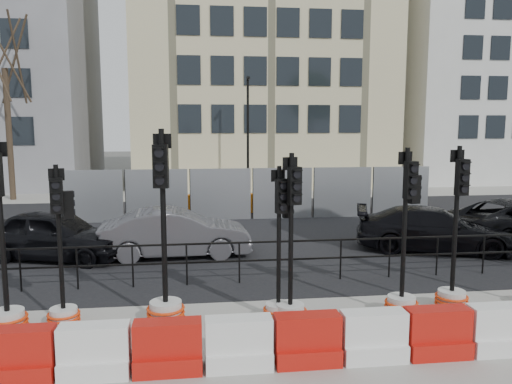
{
  "coord_description": "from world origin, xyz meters",
  "views": [
    {
      "loc": [
        -2.2,
        -9.89,
        3.66
      ],
      "look_at": [
        -0.59,
        3.0,
        1.9
      ],
      "focal_mm": 35.0,
      "sensor_mm": 36.0,
      "label": 1
    }
  ],
  "objects": [
    {
      "name": "ground",
      "position": [
        0.0,
        0.0,
        0.0
      ],
      "size": [
        120.0,
        120.0,
        0.0
      ],
      "primitive_type": "plane",
      "color": "#51514C",
      "rests_on": "ground"
    },
    {
      "name": "sidewalk_near",
      "position": [
        0.0,
        -3.0,
        0.01
      ],
      "size": [
        40.0,
        6.0,
        0.02
      ],
      "primitive_type": "cube",
      "color": "gray",
      "rests_on": "ground"
    },
    {
      "name": "road",
      "position": [
        0.0,
        7.0,
        0.01
      ],
      "size": [
        40.0,
        14.0,
        0.03
      ],
      "primitive_type": "cube",
      "color": "black",
      "rests_on": "ground"
    },
    {
      "name": "sidewalk_far",
      "position": [
        0.0,
        16.0,
        0.01
      ],
      "size": [
        40.0,
        4.0,
        0.02
      ],
      "primitive_type": "cube",
      "color": "gray",
      "rests_on": "ground"
    },
    {
      "name": "building_cream",
      "position": [
        2.0,
        21.99,
        9.0
      ],
      "size": [
        15.0,
        10.06,
        18.0
      ],
      "color": "#C7BF91",
      "rests_on": "ground"
    },
    {
      "name": "building_white",
      "position": [
        17.0,
        21.99,
        8.0
      ],
      "size": [
        12.0,
        9.06,
        16.0
      ],
      "color": "silver",
      "rests_on": "ground"
    },
    {
      "name": "kerb_railing",
      "position": [
        0.0,
        1.2,
        0.69
      ],
      "size": [
        18.0,
        0.04,
        1.0
      ],
      "color": "black",
      "rests_on": "ground"
    },
    {
      "name": "heras_fencing",
      "position": [
        0.57,
        9.86,
        0.65
      ],
      "size": [
        14.33,
        1.72,
        2.0
      ],
      "color": "#94979C",
      "rests_on": "ground"
    },
    {
      "name": "lamp_post_far",
      "position": [
        0.5,
        14.98,
        3.22
      ],
      "size": [
        0.12,
        0.56,
        6.0
      ],
      "color": "black",
      "rests_on": "ground"
    },
    {
      "name": "tree_bare_far",
      "position": [
        -11.0,
        15.5,
        6.65
      ],
      "size": [
        2.0,
        2.0,
        9.0
      ],
      "color": "#473828",
      "rests_on": "ground"
    },
    {
      "name": "barrier_row",
      "position": [
        0.0,
        -2.8,
        0.37
      ],
      "size": [
        14.65,
        0.5,
        0.8
      ],
      "color": "red",
      "rests_on": "ground"
    },
    {
      "name": "traffic_signal_a",
      "position": [
        -5.5,
        -1.04,
        0.71
      ],
      "size": [
        0.68,
        0.68,
        3.46
      ],
      "rotation": [
        0.0,
        0.0,
        -0.08
      ],
      "color": "silver",
      "rests_on": "ground"
    },
    {
      "name": "traffic_signal_b",
      "position": [
        -4.59,
        -0.86,
        0.71
      ],
      "size": [
        0.58,
        0.58,
        2.97
      ],
      "rotation": [
        0.0,
        0.0,
        0.17
      ],
      "color": "silver",
      "rests_on": "ground"
    },
    {
      "name": "traffic_signal_c",
      "position": [
        -2.76,
        -0.96,
        0.74
      ],
      "size": [
        0.71,
        0.71,
        3.59
      ],
      "rotation": [
        0.0,
        0.0,
        -0.13
      ],
      "color": "silver",
      "rests_on": "ground"
    },
    {
      "name": "traffic_signal_d",
      "position": [
        -0.67,
        -1.1,
        0.7
      ],
      "size": [
        0.58,
        0.58,
        2.92
      ],
      "rotation": [
        0.0,
        0.0,
        0.26
      ],
      "color": "silver",
      "rests_on": "ground"
    },
    {
      "name": "traffic_signal_e",
      "position": [
        -0.48,
        -1.24,
        0.65
      ],
      "size": [
        0.62,
        0.62,
        3.16
      ],
      "rotation": [
        0.0,
        0.0,
        0.3
      ],
      "color": "silver",
      "rests_on": "ground"
    },
    {
      "name": "traffic_signal_f",
      "position": [
        1.73,
        -1.12,
        0.77
      ],
      "size": [
        0.64,
        0.64,
        3.24
      ],
      "rotation": [
        0.0,
        0.0,
        0.25
      ],
      "color": "silver",
      "rests_on": "ground"
    },
    {
      "name": "traffic_signal_g",
      "position": [
        2.84,
        -0.93,
        0.67
      ],
      "size": [
        0.64,
        0.64,
        3.26
      ],
      "rotation": [
        0.0,
        0.0,
        0.13
      ],
      "color": "silver",
      "rests_on": "ground"
    },
    {
      "name": "car_a",
      "position": [
        -5.99,
        3.94,
        0.69
      ],
      "size": [
        3.93,
        4.97,
        1.38
      ],
      "primitive_type": "imported",
      "rotation": [
        0.0,
        0.0,
        1.27
      ],
      "color": "black",
      "rests_on": "ground"
    },
    {
      "name": "car_b",
      "position": [
        -2.73,
        3.8,
        0.68
      ],
      "size": [
        1.87,
        4.26,
        1.35
      ],
      "primitive_type": "imported",
      "rotation": [
        0.0,
        0.0,
        1.62
      ],
      "color": "#49494D",
      "rests_on": "ground"
    },
    {
      "name": "car_c",
      "position": [
        4.69,
        3.53,
        0.64
      ],
      "size": [
        4.46,
        5.51,
        1.29
      ],
      "primitive_type": "imported",
      "rotation": [
        0.0,
        0.0,
        1.25
      ],
      "color": "black",
      "rests_on": "ground"
    }
  ]
}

